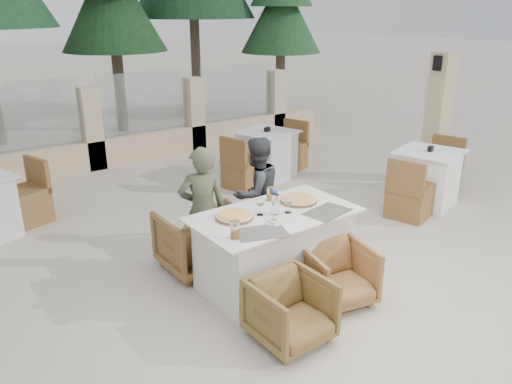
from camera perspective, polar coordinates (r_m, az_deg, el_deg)
ground at (r=5.15m, az=0.85°, el=-10.31°), size 80.00×80.00×0.00m
perimeter_wall_far at (r=8.93m, az=-18.34°, el=7.50°), size 10.00×0.34×1.60m
lantern_pillar at (r=8.41m, az=20.03°, el=7.96°), size 0.34×0.34×2.00m
pine_centre at (r=11.51m, az=-16.06°, el=18.96°), size 2.20×2.20×5.00m
pine_far_right at (r=12.95m, az=2.88°, el=18.64°), size 1.98×1.98×4.50m
dining_table at (r=4.96m, az=2.08°, el=-6.56°), size 1.60×0.90×0.77m
placemat_near_left at (r=4.39m, az=0.61°, el=-4.65°), size 0.53×0.44×0.00m
placemat_near_right at (r=4.87m, az=8.15°, el=-2.26°), size 0.50×0.37×0.00m
pizza_left at (r=4.67m, az=-2.48°, el=-2.79°), size 0.46×0.46×0.05m
pizza_right at (r=5.09m, az=4.89°, el=-0.86°), size 0.43×0.43×0.05m
water_bottle at (r=4.73m, az=2.21°, el=-1.18°), size 0.08×0.08×0.25m
wine_glass_centre at (r=4.72m, az=0.47°, el=-1.61°), size 0.09×0.09×0.18m
wine_glass_near at (r=4.78m, az=3.68°, el=-1.36°), size 0.08×0.08×0.18m
beer_glass_left at (r=4.26m, az=-2.43°, el=-4.34°), size 0.09×0.09×0.16m
beer_glass_right at (r=5.09m, az=1.64°, el=-0.21°), size 0.09×0.09×0.14m
olive_dish at (r=4.57m, az=2.12°, el=-3.33°), size 0.14×0.14×0.04m
armchair_far_left at (r=5.33m, az=-6.95°, el=-5.46°), size 0.69×0.71×0.65m
armchair_far_right at (r=5.80m, az=0.27°, el=-3.51°), size 0.66×0.68×0.57m
armchair_near_left at (r=4.24m, az=3.98°, el=-13.34°), size 0.60×0.61×0.56m
armchair_near_right at (r=4.79m, az=9.27°, el=-9.26°), size 0.73×0.74×0.56m
diner_left at (r=5.14m, az=-6.12°, el=-2.10°), size 0.58×0.48×1.35m
diner_right at (r=5.65m, az=0.06°, el=-0.15°), size 0.67×0.54×1.30m
bg_table_b at (r=8.11m, az=1.27°, el=4.28°), size 1.80×1.21×0.77m
bg_table_c at (r=7.40m, az=18.95°, el=1.56°), size 1.80×1.23×0.77m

